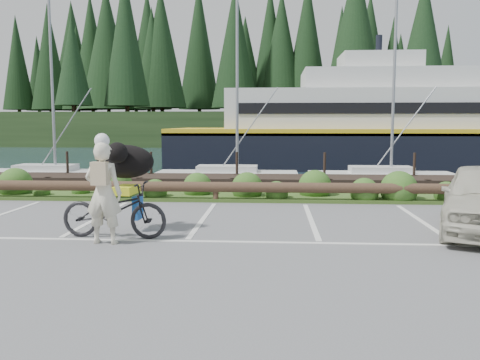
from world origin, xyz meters
TOP-DOWN VIEW (x-y plane):
  - ground at (0.00, 0.00)m, footprint 72.00×72.00m
  - harbor_backdrop at (0.39, 78.47)m, footprint 170.00×160.00m
  - vegetation_strip at (0.00, 5.30)m, footprint 34.00×1.60m
  - log_rail at (0.00, 4.60)m, footprint 32.00×0.30m
  - bicycle at (-1.51, -0.18)m, footprint 2.21×0.90m
  - cyclist at (-1.55, -0.69)m, footprint 0.75×0.52m
  - dog at (-1.46, 0.51)m, footprint 0.69×1.28m

SIDE VIEW (x-z plane):
  - harbor_backdrop at x=0.39m, z-range -15.00..15.00m
  - ground at x=0.00m, z-range 0.00..0.00m
  - log_rail at x=0.00m, z-range -0.30..0.30m
  - vegetation_strip at x=0.00m, z-range 0.00..0.10m
  - bicycle at x=-1.51m, z-range 0.00..1.14m
  - cyclist at x=-1.55m, z-range 0.00..1.96m
  - dog at x=-1.46m, z-range 1.14..1.86m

